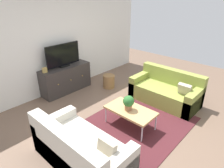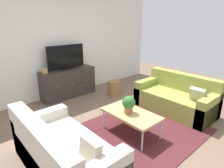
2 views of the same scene
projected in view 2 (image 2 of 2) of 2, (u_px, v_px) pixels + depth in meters
ground_plane at (129, 130)px, 3.58m from camera, size 10.00×10.00×0.00m
wall_back at (59, 45)px, 4.96m from camera, size 6.40×0.12×2.70m
area_rug at (135, 133)px, 3.47m from camera, size 2.50×1.90×0.01m
couch_left_side at (60, 155)px, 2.52m from camera, size 0.85×1.68×0.81m
couch_right_side at (177, 98)px, 4.32m from camera, size 0.85×1.68×0.81m
coffee_table at (131, 114)px, 3.37m from camera, size 0.57×1.02×0.41m
potted_plant at (129, 104)px, 3.31m from camera, size 0.23×0.23×0.31m
tv_console at (68, 83)px, 5.09m from camera, size 1.44×0.47×0.74m
flat_screen_tv at (66, 57)px, 4.89m from camera, size 1.01×0.16×0.63m
mantel_clock at (45, 71)px, 4.58m from camera, size 0.11×0.07×0.13m
wicker_basket at (114, 88)px, 5.25m from camera, size 0.34×0.34×0.39m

